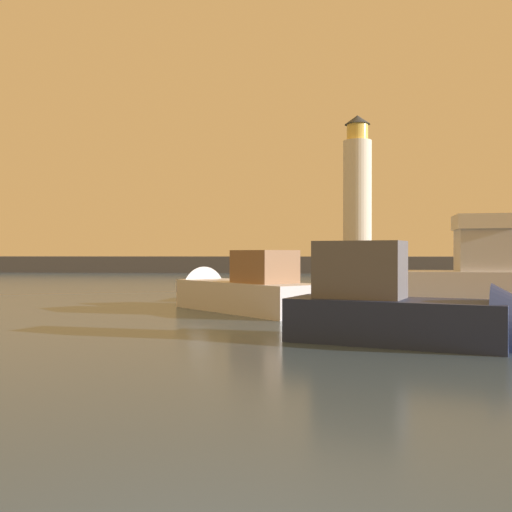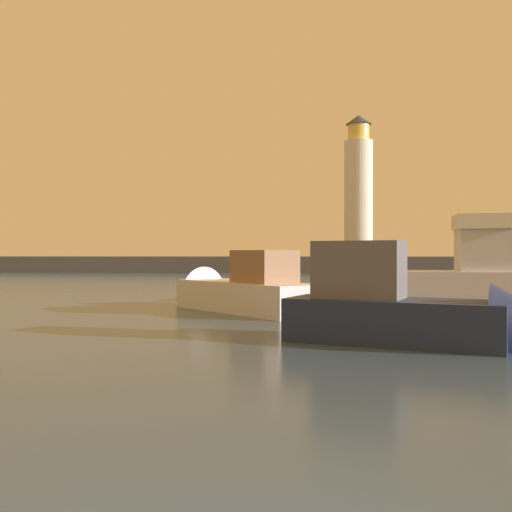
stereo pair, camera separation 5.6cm
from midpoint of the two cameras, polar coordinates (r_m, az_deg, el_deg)
ground_plane at (r=30.80m, az=4.09°, el=-3.29°), size 220.00×220.00×0.00m
breakwater at (r=58.95m, az=4.60°, el=-0.81°), size 74.90×6.83×1.55m
lighthouse at (r=59.44m, az=9.63°, el=6.26°), size 2.76×2.76×13.82m
motorboat_0 at (r=23.03m, az=17.52°, el=-2.05°), size 7.65×3.01×3.73m
motorboat_1 at (r=13.05m, az=15.78°, el=-5.19°), size 5.95×3.50×2.50m
motorboat_2 at (r=20.39m, az=-2.48°, el=-3.31°), size 6.16×6.44×2.37m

